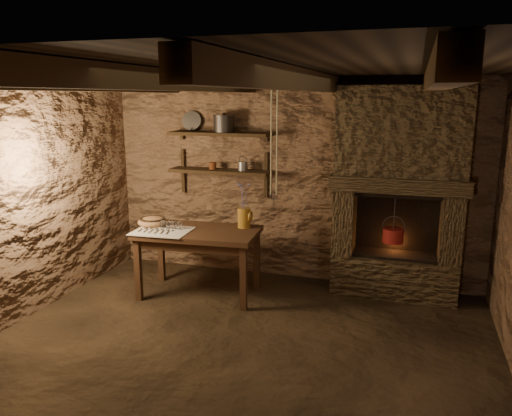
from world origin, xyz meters
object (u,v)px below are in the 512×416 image
(iron_stockpot, at_px, (224,124))
(red_pot, at_px, (393,235))
(work_table, at_px, (199,260))
(stoneware_jug, at_px, (244,208))
(wooden_bowl, at_px, (153,222))

(iron_stockpot, relative_size, red_pot, 0.45)
(work_table, xyz_separation_m, stoneware_jug, (0.45, 0.26, 0.57))
(stoneware_jug, distance_m, iron_stockpot, 1.09)
(work_table, bearing_deg, stoneware_jug, 25.22)
(wooden_bowl, bearing_deg, red_pot, 12.36)
(work_table, bearing_deg, red_pot, 11.82)
(red_pot, bearing_deg, work_table, -163.60)
(red_pot, bearing_deg, iron_stockpot, 176.59)
(wooden_bowl, distance_m, iron_stockpot, 1.42)
(work_table, bearing_deg, iron_stockpot, 82.36)
(stoneware_jug, bearing_deg, iron_stockpot, 145.97)
(wooden_bowl, bearing_deg, stoneware_jug, 12.60)
(work_table, bearing_deg, wooden_bowl, 172.66)
(work_table, xyz_separation_m, iron_stockpot, (0.04, 0.72, 1.46))
(iron_stockpot, bearing_deg, work_table, -93.05)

